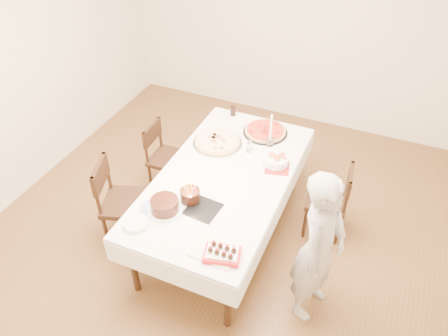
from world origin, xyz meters
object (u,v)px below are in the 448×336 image
at_px(dining_table, 224,206).
at_px(pizza_pepperoni, 265,131).
at_px(chair_left_savory, 169,159).
at_px(taper_candle, 271,130).
at_px(chair_left_dessert, 127,203).
at_px(cola_glass, 233,111).
at_px(pasta_bowl, 276,161).
at_px(birthday_cake, 190,192).
at_px(layer_cake, 165,205).
at_px(chair_right_savory, 326,200).
at_px(person, 319,249).
at_px(strawberry_box, 222,254).
at_px(pizza_white, 218,142).

bearing_deg(dining_table, pizza_pepperoni, 81.91).
bearing_deg(chair_left_savory, taper_candle, -169.38).
distance_m(chair_left_dessert, pizza_pepperoni, 1.58).
bearing_deg(cola_glass, chair_left_savory, -130.33).
relative_size(pasta_bowl, birthday_cake, 1.37).
bearing_deg(taper_candle, layer_cake, -112.19).
xyz_separation_m(chair_left_dessert, birthday_cake, (0.69, 0.01, 0.38)).
relative_size(chair_right_savory, person, 0.56).
relative_size(pasta_bowl, strawberry_box, 0.86).
xyz_separation_m(cola_glass, strawberry_box, (0.68, -1.85, -0.02)).
height_order(chair_right_savory, chair_left_dessert, chair_left_dessert).
bearing_deg(strawberry_box, chair_left_dessert, 159.39).
bearing_deg(pasta_bowl, pizza_white, 172.65).
bearing_deg(strawberry_box, birthday_cake, 137.46).
xyz_separation_m(chair_left_savory, layer_cake, (0.55, -1.00, 0.40)).
relative_size(chair_right_savory, pasta_bowl, 3.47).
relative_size(chair_right_savory, layer_cake, 2.70).
xyz_separation_m(chair_left_dessert, layer_cake, (0.55, -0.19, 0.35)).
bearing_deg(cola_glass, birthday_cake, -82.57).
bearing_deg(birthday_cake, pasta_bowl, 55.57).
bearing_deg(cola_glass, chair_right_savory, -24.07).
bearing_deg(chair_left_savory, dining_table, 152.57).
relative_size(chair_left_dessert, strawberry_box, 3.41).
distance_m(dining_table, taper_candle, 0.87).
bearing_deg(chair_left_savory, pizza_white, -177.43).
relative_size(pizza_white, pizza_pepperoni, 1.08).
xyz_separation_m(chair_left_savory, chair_left_dessert, (-0.00, -0.81, 0.05)).
xyz_separation_m(person, birthday_cake, (-1.15, 0.07, 0.12)).
xyz_separation_m(pizza_pepperoni, taper_candle, (0.11, -0.18, 0.16)).
relative_size(pasta_bowl, cola_glass, 2.15).
height_order(pizza_pepperoni, layer_cake, layer_cake).
bearing_deg(chair_left_savory, pizza_pepperoni, -158.06).
bearing_deg(chair_right_savory, birthday_cake, -147.56).
bearing_deg(pasta_bowl, layer_cake, -124.41).
bearing_deg(layer_cake, cola_glass, 91.66).
bearing_deg(chair_right_savory, strawberry_box, -119.20).
bearing_deg(pizza_white, chair_left_dessert, -123.53).
bearing_deg(taper_candle, chair_right_savory, -15.43).
bearing_deg(cola_glass, chair_left_dessert, -109.81).
bearing_deg(pasta_bowl, cola_glass, 138.01).
height_order(dining_table, person, person).
bearing_deg(pizza_pepperoni, chair_right_savory, -25.15).
relative_size(pizza_white, layer_cake, 1.67).
bearing_deg(chair_left_dessert, pizza_white, -142.96).
bearing_deg(pasta_bowl, dining_table, -136.91).
bearing_deg(person, pizza_pepperoni, 45.80).
relative_size(pizza_pepperoni, cola_glass, 4.26).
relative_size(dining_table, chair_right_savory, 2.64).
distance_m(chair_right_savory, chair_left_dessert, 1.93).
xyz_separation_m(pizza_white, cola_glass, (-0.06, 0.55, 0.03)).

